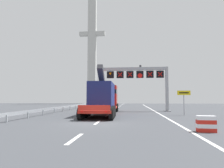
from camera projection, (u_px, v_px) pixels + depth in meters
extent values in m
plane|color=#424449|center=(94.00, 123.00, 15.34)|extent=(112.00, 112.00, 0.00)
cube|color=silver|center=(75.00, 139.00, 9.35)|extent=(0.20, 2.60, 0.01)
cube|color=silver|center=(98.00, 122.00, 15.60)|extent=(0.20, 2.60, 0.01)
cube|color=silver|center=(107.00, 115.00, 21.85)|extent=(0.20, 2.60, 0.01)
cube|color=silver|center=(113.00, 112.00, 28.09)|extent=(0.20, 2.60, 0.01)
cube|color=silver|center=(116.00, 109.00, 34.34)|extent=(0.20, 2.60, 0.01)
cube|color=silver|center=(118.00, 107.00, 40.58)|extent=(0.20, 2.60, 0.01)
cube|color=silver|center=(120.00, 106.00, 46.83)|extent=(0.20, 2.60, 0.01)
cube|color=silver|center=(122.00, 105.00, 53.07)|extent=(0.20, 2.60, 0.01)
cube|color=silver|center=(123.00, 104.00, 59.32)|extent=(0.20, 2.60, 0.01)
cube|color=silver|center=(123.00, 104.00, 65.57)|extent=(0.20, 2.60, 0.01)
cube|color=silver|center=(124.00, 103.00, 71.81)|extent=(0.20, 2.60, 0.01)
cube|color=silver|center=(125.00, 103.00, 78.06)|extent=(0.20, 2.60, 0.01)
cube|color=silver|center=(157.00, 112.00, 26.65)|extent=(0.20, 63.00, 0.01)
cube|color=#9EA0A5|center=(167.00, 89.00, 28.84)|extent=(0.40, 0.40, 6.41)
cube|color=slate|center=(167.00, 111.00, 28.62)|extent=(0.90, 0.90, 0.08)
cube|color=#9EA0A5|center=(135.00, 69.00, 29.48)|extent=(9.48, 0.44, 0.44)
cube|color=#4C4C51|center=(140.00, 66.00, 29.43)|extent=(0.28, 0.40, 0.28)
cube|color=black|center=(160.00, 74.00, 29.08)|extent=(1.04, 0.24, 1.03)
cube|color=#9EA0A5|center=(160.00, 70.00, 29.12)|extent=(0.08, 0.08, 0.16)
cube|color=red|center=(160.00, 74.00, 28.95)|extent=(0.63, 0.02, 0.63)
cube|color=red|center=(160.00, 74.00, 28.95)|extent=(0.63, 0.02, 0.63)
cube|color=black|center=(150.00, 74.00, 29.22)|extent=(1.04, 0.24, 1.03)
cube|color=#9EA0A5|center=(150.00, 71.00, 29.26)|extent=(0.08, 0.08, 0.16)
cube|color=red|center=(150.00, 74.00, 29.09)|extent=(0.63, 0.02, 0.63)
cube|color=red|center=(150.00, 74.00, 29.09)|extent=(0.63, 0.02, 0.63)
cube|color=black|center=(140.00, 74.00, 29.35)|extent=(1.04, 0.24, 1.03)
cube|color=#9EA0A5|center=(140.00, 71.00, 29.39)|extent=(0.08, 0.08, 0.16)
cone|color=red|center=(140.00, 76.00, 29.21)|extent=(0.66, 0.02, 0.66)
cube|color=black|center=(130.00, 75.00, 29.49)|extent=(1.04, 0.24, 1.03)
cube|color=#9EA0A5|center=(130.00, 71.00, 29.53)|extent=(0.08, 0.08, 0.16)
cube|color=red|center=(130.00, 74.00, 29.36)|extent=(0.63, 0.02, 0.63)
cube|color=red|center=(130.00, 74.00, 29.36)|extent=(0.63, 0.02, 0.63)
cube|color=black|center=(120.00, 75.00, 29.63)|extent=(1.04, 0.24, 1.03)
cube|color=#9EA0A5|center=(120.00, 71.00, 29.67)|extent=(0.08, 0.08, 0.16)
cube|color=red|center=(120.00, 75.00, 29.50)|extent=(0.63, 0.02, 0.63)
cube|color=red|center=(120.00, 75.00, 29.50)|extent=(0.63, 0.02, 0.63)
cube|color=black|center=(110.00, 75.00, 29.77)|extent=(1.04, 0.24, 1.03)
cube|color=#9EA0A5|center=(110.00, 71.00, 29.81)|extent=(0.08, 0.08, 0.16)
cone|color=orange|center=(110.00, 74.00, 29.65)|extent=(0.37, 0.37, 0.36)
cube|color=red|center=(102.00, 109.00, 21.59)|extent=(3.08, 10.47, 0.24)
cube|color=red|center=(94.00, 108.00, 16.37)|extent=(2.66, 0.15, 0.44)
cylinder|color=black|center=(80.00, 114.00, 17.20)|extent=(0.35, 1.11, 1.10)
cylinder|color=black|center=(111.00, 114.00, 17.01)|extent=(0.35, 1.11, 1.10)
cylinder|color=black|center=(82.00, 113.00, 18.24)|extent=(0.35, 1.11, 1.10)
cylinder|color=black|center=(112.00, 113.00, 18.06)|extent=(0.35, 1.11, 1.10)
cylinder|color=black|center=(85.00, 112.00, 19.29)|extent=(0.35, 1.11, 1.10)
cylinder|color=black|center=(113.00, 112.00, 19.10)|extent=(0.35, 1.11, 1.10)
cylinder|color=black|center=(87.00, 111.00, 20.33)|extent=(0.35, 1.11, 1.10)
cylinder|color=black|center=(114.00, 111.00, 20.15)|extent=(0.35, 1.11, 1.10)
cylinder|color=black|center=(89.00, 111.00, 21.38)|extent=(0.35, 1.11, 1.10)
cylinder|color=black|center=(114.00, 111.00, 21.19)|extent=(0.35, 1.11, 1.10)
cube|color=red|center=(108.00, 97.00, 28.76)|extent=(2.66, 3.27, 3.10)
cube|color=black|center=(108.00, 92.00, 28.80)|extent=(2.69, 3.29, 0.60)
cylinder|color=black|center=(100.00, 107.00, 29.61)|extent=(0.37, 1.11, 1.10)
cylinder|color=black|center=(117.00, 107.00, 29.43)|extent=(0.37, 1.11, 1.10)
cylinder|color=black|center=(98.00, 108.00, 27.62)|extent=(0.37, 1.11, 1.10)
cylinder|color=black|center=(116.00, 108.00, 27.44)|extent=(0.37, 1.11, 1.10)
cube|color=navy|center=(102.00, 95.00, 22.10)|extent=(2.53, 5.78, 2.70)
cube|color=#2D2D33|center=(101.00, 77.00, 21.38)|extent=(0.64, 2.96, 2.29)
cube|color=red|center=(82.00, 112.00, 16.37)|extent=(0.20, 0.07, 0.12)
cube|color=red|center=(106.00, 112.00, 16.24)|extent=(0.20, 0.07, 0.12)
cylinder|color=#9EA0A5|center=(184.00, 103.00, 22.12)|extent=(0.10, 0.10, 2.71)
cube|color=yellow|center=(184.00, 93.00, 22.14)|extent=(1.41, 0.06, 0.49)
cube|color=black|center=(184.00, 93.00, 22.10)|extent=(1.01, 0.01, 0.12)
cube|color=red|center=(206.00, 130.00, 11.24)|extent=(1.04, 0.59, 0.23)
cube|color=white|center=(206.00, 126.00, 11.25)|extent=(1.04, 0.59, 0.22)
cube|color=red|center=(206.00, 122.00, 11.27)|extent=(1.04, 0.59, 0.23)
cube|color=white|center=(206.00, 118.00, 11.29)|extent=(1.04, 0.59, 0.23)
cube|color=#999EA3|center=(63.00, 107.00, 28.53)|extent=(0.04, 29.17, 0.32)
cube|color=#999EA3|center=(7.00, 119.00, 15.63)|extent=(0.10, 0.10, 0.60)
cube|color=#999EA3|center=(28.00, 115.00, 18.85)|extent=(0.10, 0.10, 0.60)
cube|color=#999EA3|center=(43.00, 113.00, 22.07)|extent=(0.10, 0.10, 0.60)
cube|color=#999EA3|center=(54.00, 111.00, 25.29)|extent=(0.10, 0.10, 0.60)
cube|color=#999EA3|center=(63.00, 109.00, 28.51)|extent=(0.10, 0.10, 0.60)
cube|color=#999EA3|center=(70.00, 108.00, 31.72)|extent=(0.10, 0.10, 0.60)
cube|color=#999EA3|center=(76.00, 107.00, 34.94)|extent=(0.10, 0.10, 0.60)
cube|color=#999EA3|center=(80.00, 106.00, 38.16)|extent=(0.10, 0.10, 0.60)
cube|color=#999EA3|center=(84.00, 106.00, 41.38)|extent=(0.10, 0.10, 0.60)
cube|color=#B7B7B2|center=(92.00, 47.00, 70.49)|extent=(2.80, 2.00, 39.44)
cube|color=#B7B7B2|center=(92.00, 34.00, 70.82)|extent=(9.00, 1.60, 1.40)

